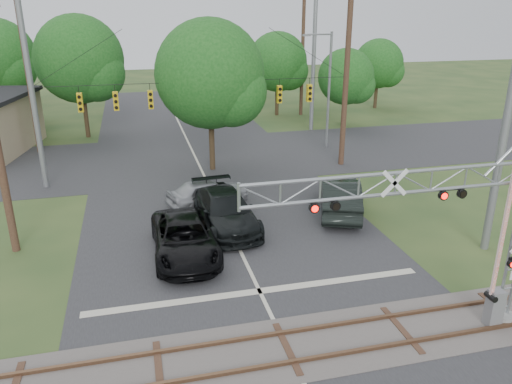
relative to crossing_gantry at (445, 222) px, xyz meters
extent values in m
cube|color=#2A2A2C|center=(-4.81, 8.35, -4.00)|extent=(14.00, 90.00, 0.02)
cube|color=#2A2A2C|center=(-4.81, 22.35, -4.00)|extent=(90.00, 12.00, 0.02)
cube|color=#534C48|center=(-4.81, 0.35, -3.99)|extent=(90.00, 3.20, 0.05)
cube|color=brown|center=(-4.81, -0.37, -3.92)|extent=(90.00, 0.12, 0.14)
cube|color=brown|center=(-4.81, 1.07, -3.92)|extent=(90.00, 0.12, 0.14)
cylinder|color=gray|center=(2.83, 0.05, -3.88)|extent=(0.81, 0.81, 0.27)
cube|color=slate|center=(2.29, -0.13, -3.34)|extent=(0.50, 0.41, 1.35)
cube|color=red|center=(2.06, -0.13, -0.59)|extent=(0.13, 0.08, 4.51)
cylinder|color=gray|center=(-14.31, 18.35, 1.74)|extent=(0.32, 0.32, 11.50)
cylinder|color=#3C241B|center=(4.69, 18.35, 1.74)|extent=(0.36, 0.36, 11.50)
cylinder|color=black|center=(-4.81, 18.35, 1.90)|extent=(19.00, 0.03, 0.03)
cube|color=gold|center=(-11.81, 18.35, 0.95)|extent=(0.30, 0.30, 1.10)
cube|color=gold|center=(-9.81, 18.35, 0.95)|extent=(0.30, 0.30, 1.10)
cube|color=gold|center=(-7.81, 18.35, 0.95)|extent=(0.30, 0.30, 1.10)
cube|color=gold|center=(-5.81, 18.35, 0.95)|extent=(0.30, 0.30, 1.10)
cube|color=gold|center=(-3.81, 18.35, 0.95)|extent=(0.30, 0.30, 1.10)
cube|color=gold|center=(-1.81, 18.35, 0.95)|extent=(0.30, 0.30, 1.10)
cube|color=gold|center=(0.19, 18.35, 0.95)|extent=(0.30, 0.30, 1.10)
cube|color=gold|center=(2.19, 18.35, 0.95)|extent=(0.30, 0.30, 1.10)
imported|color=black|center=(-7.19, 7.53, -3.21)|extent=(2.73, 5.82, 1.61)
imported|color=black|center=(-4.94, 10.08, -3.14)|extent=(2.92, 6.19, 1.74)
imported|color=#919397|center=(-5.34, 13.10, -3.26)|extent=(4.77, 3.03, 1.51)
imported|color=black|center=(1.22, 10.42, -3.10)|extent=(3.75, 5.89, 1.83)
cylinder|color=gray|center=(5.38, 22.84, 0.24)|extent=(0.19, 0.19, 8.51)
cylinder|color=gray|center=(4.44, 22.84, 4.31)|extent=(1.89, 0.11, 0.11)
cube|color=slate|center=(3.49, 22.84, 4.26)|extent=(0.57, 0.24, 0.14)
cylinder|color=#3C241B|center=(-15.87, 26.66, 2.08)|extent=(0.34, 0.34, 12.19)
cylinder|color=gray|center=(6.23, 28.61, 2.82)|extent=(0.34, 0.34, 13.67)
cylinder|color=gray|center=(5.88, 4.96, 2.88)|extent=(0.34, 0.34, 13.79)
cylinder|color=#3C241B|center=(7.46, 35.00, 2.02)|extent=(0.34, 0.34, 12.06)
cylinder|color=#342717|center=(-20.10, 37.34, -1.87)|extent=(0.36, 0.36, 4.30)
cylinder|color=#342717|center=(-12.65, 30.57, -1.78)|extent=(0.36, 0.36, 4.46)
sphere|color=#154915|center=(-12.65, 30.57, 2.28)|extent=(6.90, 6.90, 6.90)
cylinder|color=#342717|center=(-4.05, 19.37, -1.81)|extent=(0.36, 0.36, 4.42)
sphere|color=#154915|center=(-4.05, 19.37, 2.21)|extent=(6.83, 6.83, 6.83)
cylinder|color=#342717|center=(5.08, 35.44, -2.17)|extent=(0.36, 0.36, 3.68)
sphere|color=#154915|center=(5.08, 35.44, 1.17)|extent=(5.69, 5.69, 5.69)
cylinder|color=#342717|center=(9.44, 29.03, -2.44)|extent=(0.36, 0.36, 3.15)
sphere|color=#154915|center=(9.44, 29.03, 0.42)|extent=(4.87, 4.87, 4.87)
cylinder|color=#342717|center=(16.33, 36.49, -2.37)|extent=(0.36, 0.36, 3.28)
sphere|color=#154915|center=(16.33, 36.49, 0.61)|extent=(5.07, 5.07, 5.07)
camera|label=1|loc=(-8.92, -12.04, 6.13)|focal=35.00mm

